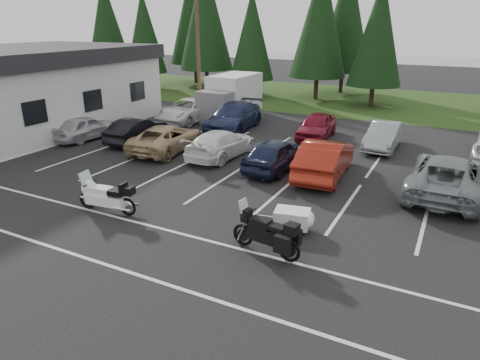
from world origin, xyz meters
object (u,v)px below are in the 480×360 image
Objects in this scene: building at (20,89)px; car_far_0 at (189,110)px; car_near_1 at (137,130)px; cargo_trailer at (292,220)px; car_near_0 at (86,127)px; car_far_1 at (234,117)px; car_far_3 at (384,136)px; adventure_motorcycle at (265,230)px; utility_pole at (198,48)px; car_near_4 at (276,154)px; touring_motorcycle at (106,193)px; car_near_5 at (325,158)px; car_far_2 at (317,126)px; car_near_6 at (447,175)px; car_near_2 at (167,138)px; box_truck at (228,97)px; car_near_3 at (222,144)px.

building is 2.89× the size of car_far_0.
car_near_1 is 2.58× the size of cargo_trailer.
car_far_1 is (6.41, 5.92, 0.12)m from car_near_0.
car_far_3 reaches higher than car_near_0.
adventure_motorcycle is (14.42, -7.15, 0.08)m from car_near_0.
car_near_4 is (9.27, -8.23, -3.98)m from utility_pole.
building is 3.74× the size of car_far_3.
touring_motorcycle is (-7.26, -12.88, 0.04)m from car_far_3.
utility_pole reaches higher than adventure_motorcycle.
cargo_trailer is at bearing 92.58° from adventure_motorcycle.
utility_pole reaches higher than car_near_5.
car_far_2 is 1.61× the size of touring_motorcycle.
car_far_1 is (-7.58, 5.80, -0.01)m from car_near_5.
car_far_2 is at bearing -38.19° from car_near_6.
car_far_3 is at bearing -10.50° from utility_pole.
utility_pole is 1.82× the size of car_near_5.
car_far_0 is 9.04m from car_far_2.
car_near_0 is at bearing -142.76° from car_far_1.
car_near_1 is 2.61m from car_near_2.
box_truck is 9.17m from car_near_3.
car_far_1 is at bearing -133.37° from car_near_0.
car_near_4 is 1.62× the size of touring_motorcycle.
car_near_1 is 1.58× the size of touring_motorcycle.
touring_motorcycle is (-0.34, -7.64, 0.05)m from car_near_3.
touring_motorcycle is at bearing -76.60° from box_truck.
building is at bearing -137.46° from car_far_0.
utility_pole is 4.25m from car_far_0.
utility_pole is 14.59m from car_near_5.
car_near_5 is (10.98, -0.68, 0.13)m from car_near_1.
building is 17.35m from car_near_4.
car_near_5 is 1.89× the size of touring_motorcycle.
utility_pole is 8.45m from car_near_1.
car_near_0 is at bearing 148.42° from cargo_trailer.
car_near_2 is 6.22m from car_near_4.
box_truck is at bearing -46.34° from car_near_5.
car_near_2 is 1.88× the size of touring_motorcycle.
utility_pole is 5.98m from car_far_1.
car_near_2 is at bearing 162.95° from car_near_1.
car_far_3 is 1.60× the size of touring_motorcycle.
touring_motorcycle is (8.26, -7.08, 0.04)m from car_near_0.
car_near_4 is at bearing -121.55° from car_far_3.
car_near_3 is at bearing -41.40° from car_far_0.
touring_motorcycle reaches higher than car_near_3.
utility_pole reaches higher than building.
car_near_3 is at bearing -141.51° from car_far_3.
cargo_trailer is (12.11, -13.66, -4.33)m from utility_pole.
car_near_0 is 2.51× the size of cargo_trailer.
building is 10.51m from car_far_0.
car_far_1 is (-5.35, 5.93, 0.09)m from car_near_4.
touring_motorcycle is at bearing 36.77° from car_near_6.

